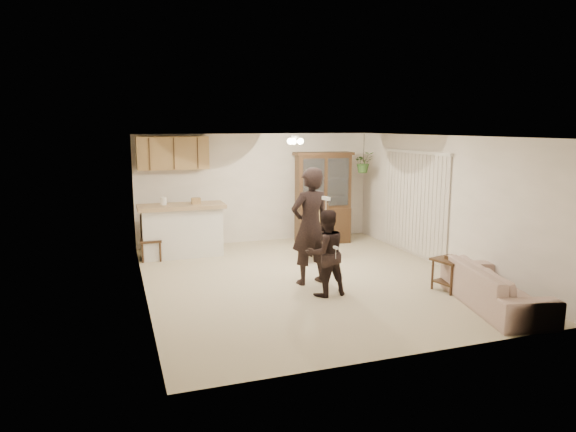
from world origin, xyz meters
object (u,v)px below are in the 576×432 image
object	(u,v)px
side_table	(450,274)
chair_hutch_left	(313,245)
child	(326,254)
chair_hutch_right	(326,227)
adult	(310,232)
sofa	(495,283)
china_hutch	(323,198)
chair_bar	(151,247)

from	to	relation	value
side_table	chair_hutch_left	size ratio (longest dim) A/B	0.52
child	chair_hutch_right	world-z (taller)	child
adult	chair_hutch_right	world-z (taller)	adult
sofa	child	world-z (taller)	child
child	chair_hutch_left	xyz separation A→B (m)	(0.61, 2.07, -0.35)
sofa	side_table	bearing A→B (deg)	22.79
sofa	chair_hutch_right	size ratio (longest dim) A/B	1.82
china_hutch	chair_hutch_right	distance (m)	0.82
china_hutch	chair_hutch_left	bearing A→B (deg)	-113.66
chair_hutch_left	chair_hutch_right	distance (m)	2.01
adult	chair_hutch_right	xyz separation A→B (m)	(1.64, 3.12, -0.61)
chair_hutch_left	side_table	bearing A→B (deg)	-17.15
adult	chair_bar	size ratio (longest dim) A/B	1.94
china_hutch	side_table	bearing A→B (deg)	-75.55
adult	chair_hutch_right	bearing A→B (deg)	-128.63
side_table	chair_bar	distance (m)	5.74
sofa	chair_hutch_left	distance (m)	3.74
child	chair_hutch_right	bearing A→B (deg)	-118.78
adult	child	size ratio (longest dim) A/B	1.33
chair_bar	side_table	bearing A→B (deg)	-34.64
china_hutch	chair_hutch_right	xyz separation A→B (m)	(0.22, 0.27, -0.74)
child	sofa	bearing A→B (deg)	143.48
side_table	chair_hutch_right	world-z (taller)	chair_hutch_right
chair_hutch_right	chair_bar	bearing A→B (deg)	-26.87
china_hutch	chair_hutch_right	size ratio (longest dim) A/B	2.03
child	chair_bar	bearing A→B (deg)	-57.24
sofa	chair_bar	distance (m)	6.43
side_table	chair_hutch_left	distance (m)	2.88
side_table	chair_bar	size ratio (longest dim) A/B	0.63
chair_bar	chair_hutch_left	xyz separation A→B (m)	(3.07, -1.06, 0.06)
china_hutch	chair_hutch_right	bearing A→B (deg)	57.10
sofa	chair_hutch_left	bearing A→B (deg)	38.07
sofa	adult	world-z (taller)	adult
child	side_table	xyz separation A→B (m)	(2.03, -0.43, -0.40)
china_hutch	chair_hutch_left	distance (m)	1.81
adult	side_table	xyz separation A→B (m)	(2.03, -1.11, -0.62)
sofa	chair_hutch_right	world-z (taller)	chair_hutch_right
sofa	china_hutch	bearing A→B (deg)	22.05
chair_hutch_left	child	bearing A→B (deg)	-63.14
adult	chair_hutch_left	xyz separation A→B (m)	(0.61, 1.39, -0.58)
chair_bar	chair_hutch_left	distance (m)	3.25
adult	chair_hutch_right	distance (m)	3.58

